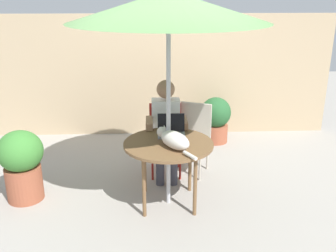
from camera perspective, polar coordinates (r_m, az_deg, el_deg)
name	(u,v)px	position (r m, az deg, el deg)	size (l,w,h in m)	color
ground_plane	(168,202)	(4.36, 0.06, -11.20)	(14.00, 14.00, 0.00)	gray
fence_back	(162,76)	(6.12, -0.92, 7.43)	(5.33, 0.08, 1.89)	tan
patio_table	(168,148)	(4.07, 0.06, -3.32)	(0.95, 0.95, 0.71)	brown
patio_umbrella	(168,7)	(3.75, 0.07, 17.20)	(1.93, 1.93, 2.22)	#B7B7BC
chair_occupied	(165,133)	(4.86, -0.38, -1.09)	(0.40, 0.40, 0.88)	maroon
chair_empty	(193,133)	(4.90, 3.79, -0.99)	(0.53, 0.53, 0.88)	#B2A899
person_seated	(166,125)	(4.66, -0.31, 0.19)	(0.48, 0.48, 1.22)	white
laptop	(171,128)	(4.27, 0.48, -0.37)	(0.30, 0.26, 0.21)	gray
cat	(173,140)	(3.90, 0.81, -2.02)	(0.38, 0.58, 0.17)	silver
potted_plant_near_fence	(215,119)	(5.92, 7.03, 1.11)	(0.46, 0.46, 0.70)	#9E5138
potted_plant_by_chair	(22,163)	(4.52, -20.82, -5.10)	(0.49, 0.49, 0.81)	#9E5138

